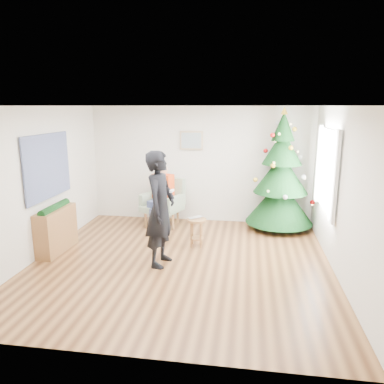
% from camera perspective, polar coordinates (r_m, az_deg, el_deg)
% --- Properties ---
extents(floor, '(5.00, 5.00, 0.00)m').
position_cam_1_polar(floor, '(6.48, -1.70, -10.69)').
color(floor, brown).
rests_on(floor, ground).
extents(ceiling, '(5.00, 5.00, 0.00)m').
position_cam_1_polar(ceiling, '(5.93, -1.88, 12.98)').
color(ceiling, white).
rests_on(ceiling, wall_back).
extents(wall_back, '(5.00, 0.00, 5.00)m').
position_cam_1_polar(wall_back, '(8.50, 1.27, 4.18)').
color(wall_back, silver).
rests_on(wall_back, floor).
extents(wall_front, '(5.00, 0.00, 5.00)m').
position_cam_1_polar(wall_front, '(3.74, -8.79, -7.51)').
color(wall_front, silver).
rests_on(wall_front, floor).
extents(wall_left, '(0.00, 5.00, 5.00)m').
position_cam_1_polar(wall_left, '(6.97, -22.46, 1.23)').
color(wall_left, silver).
rests_on(wall_left, floor).
extents(wall_right, '(0.00, 5.00, 5.00)m').
position_cam_1_polar(wall_right, '(6.14, 21.81, -0.18)').
color(wall_right, silver).
rests_on(wall_right, floor).
extents(window_panel, '(0.04, 1.30, 1.40)m').
position_cam_1_polar(window_panel, '(7.06, 19.94, 3.24)').
color(window_panel, white).
rests_on(window_panel, wall_right).
extents(curtains, '(0.05, 1.75, 1.50)m').
position_cam_1_polar(curtains, '(7.05, 19.70, 3.25)').
color(curtains, white).
rests_on(curtains, wall_right).
extents(christmas_tree, '(1.43, 1.43, 2.59)m').
position_cam_1_polar(christmas_tree, '(8.14, 13.40, 2.46)').
color(christmas_tree, '#3F2816').
rests_on(christmas_tree, floor).
extents(stool, '(0.36, 0.36, 0.54)m').
position_cam_1_polar(stool, '(7.10, 0.70, -6.14)').
color(stool, brown).
rests_on(stool, floor).
extents(laptop, '(0.35, 0.34, 0.02)m').
position_cam_1_polar(laptop, '(7.01, 0.71, -4.02)').
color(laptop, silver).
rests_on(laptop, stool).
extents(armchair, '(0.99, 0.97, 1.03)m').
position_cam_1_polar(armchair, '(8.37, -4.35, -2.41)').
color(armchair, gray).
rests_on(armchair, floor).
extents(seated_person, '(0.57, 0.73, 1.35)m').
position_cam_1_polar(seated_person, '(8.24, -4.64, -0.39)').
color(seated_person, navy).
rests_on(seated_person, armchair).
extents(standing_man, '(0.55, 0.75, 1.91)m').
position_cam_1_polar(standing_man, '(6.14, -4.84, -2.60)').
color(standing_man, black).
rests_on(standing_man, floor).
extents(game_controller, '(0.05, 0.13, 0.04)m').
position_cam_1_polar(game_controller, '(5.99, -3.07, 0.19)').
color(game_controller, white).
rests_on(game_controller, standing_man).
extents(console, '(0.33, 1.01, 0.80)m').
position_cam_1_polar(console, '(7.25, -19.97, -5.49)').
color(console, brown).
rests_on(console, floor).
extents(garland, '(0.14, 0.90, 0.14)m').
position_cam_1_polar(garland, '(7.14, -20.23, -2.28)').
color(garland, black).
rests_on(garland, console).
extents(tapestry, '(0.03, 1.50, 1.15)m').
position_cam_1_polar(tapestry, '(7.16, -21.13, 3.67)').
color(tapestry, black).
rests_on(tapestry, wall_left).
extents(framed_picture, '(0.52, 0.05, 0.42)m').
position_cam_1_polar(framed_picture, '(8.43, -0.11, 7.87)').
color(framed_picture, tan).
rests_on(framed_picture, wall_back).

